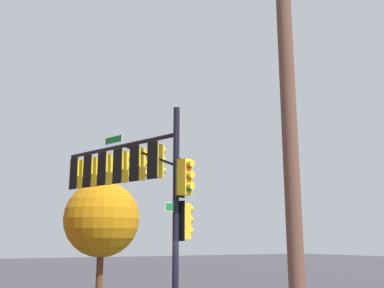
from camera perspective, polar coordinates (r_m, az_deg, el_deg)
signal_pole_assembly at (r=15.38m, az=-7.22°, el=-4.47°), size 6.10×2.76×6.70m
utility_pole at (r=9.02m, az=12.44°, el=-0.37°), size 0.82×1.70×8.43m
tree_near at (r=20.95m, az=-11.43°, el=-9.38°), size 3.42×3.42×5.20m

